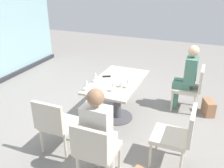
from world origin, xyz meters
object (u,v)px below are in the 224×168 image
object	(u,v)px
chair_front_right	(192,86)
wine_glass_2	(86,83)
person_front_right	(187,75)
cell_phone_on_table	(107,76)
coffee_cup	(121,85)
handbag_1	(208,108)
person_side_end	(99,130)
wine_glass_1	(114,84)
chair_side_end	(95,149)
chair_far_left	(56,122)
dining_table_main	(117,91)
wine_glass_0	(95,75)
wine_glass_3	(129,81)
chair_front_left	(178,134)

from	to	relation	value
chair_front_right	wine_glass_2	size ratio (longest dim) A/B	4.70
person_front_right	cell_phone_on_table	bearing A→B (deg)	118.71
coffee_cup	handbag_1	bearing A→B (deg)	-54.79
person_side_end	wine_glass_1	bearing A→B (deg)	12.02
chair_side_end	chair_far_left	world-z (taller)	same
person_front_right	coffee_cup	world-z (taller)	person_front_right
dining_table_main	wine_glass_0	xyz separation A→B (m)	(-0.21, 0.31, 0.32)
chair_front_right	person_side_end	distance (m)	2.36
wine_glass_2	wine_glass_3	bearing A→B (deg)	-59.65
wine_glass_2	handbag_1	xyz separation A→B (m)	(1.29, -1.82, -0.72)
person_front_right	wine_glass_0	world-z (taller)	person_front_right
dining_table_main	chair_front_left	distance (m)	1.42
chair_side_end	handbag_1	bearing A→B (deg)	-28.46
coffee_cup	wine_glass_1	bearing A→B (deg)	165.04
chair_front_right	cell_phone_on_table	bearing A→B (deg)	116.81
chair_front_right	person_side_end	xyz separation A→B (m)	(-2.19, 0.86, 0.20)
dining_table_main	chair_far_left	xyz separation A→B (m)	(-1.20, 0.46, -0.04)
chair_far_left	wine_glass_1	distance (m)	1.03
handbag_1	coffee_cup	bearing A→B (deg)	102.27
chair_front_left	wine_glass_1	xyz separation A→B (m)	(0.39, 1.07, 0.37)
wine_glass_1	wine_glass_3	world-z (taller)	same
dining_table_main	wine_glass_1	world-z (taller)	wine_glass_1
dining_table_main	cell_phone_on_table	xyz separation A→B (m)	(0.09, 0.24, 0.20)
wine_glass_3	wine_glass_1	bearing A→B (deg)	140.63
chair_front_left	wine_glass_0	world-z (taller)	wine_glass_0
chair_side_end	coffee_cup	world-z (taller)	chair_side_end
person_side_end	coffee_cup	bearing A→B (deg)	7.36
chair_side_end	person_front_right	distance (m)	2.43
person_side_end	person_front_right	distance (m)	2.32
chair_front_right	coffee_cup	world-z (taller)	chair_front_right
wine_glass_3	coffee_cup	size ratio (longest dim) A/B	2.06
wine_glass_0	cell_phone_on_table	distance (m)	0.33
chair_front_left	cell_phone_on_table	distance (m)	1.69
person_side_end	wine_glass_2	world-z (taller)	person_side_end
coffee_cup	handbag_1	size ratio (longest dim) A/B	0.30
person_side_end	wine_glass_3	world-z (taller)	person_side_end
cell_phone_on_table	handbag_1	distance (m)	1.97
person_front_right	wine_glass_1	distance (m)	1.57
dining_table_main	chair_far_left	distance (m)	1.28
person_front_right	coffee_cup	size ratio (longest dim) A/B	14.00
dining_table_main	wine_glass_3	world-z (taller)	wine_glass_3
chair_far_left	coffee_cup	size ratio (longest dim) A/B	9.67
person_side_end	wine_glass_3	bearing A→B (deg)	1.71
chair_side_end	coffee_cup	distance (m)	1.32
chair_front_right	wine_glass_0	world-z (taller)	wine_glass_0
chair_far_left	coffee_cup	world-z (taller)	chair_far_left
chair_far_left	person_side_end	world-z (taller)	person_side_end
wine_glass_0	coffee_cup	distance (m)	0.48
chair_front_right	person_front_right	size ratio (longest dim) A/B	0.69
chair_far_left	wine_glass_1	world-z (taller)	wine_glass_1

